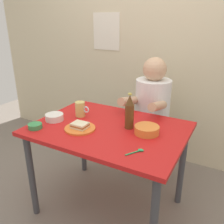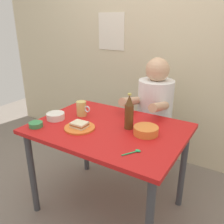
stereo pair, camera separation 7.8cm
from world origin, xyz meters
name	(u,v)px [view 1 (the left image)]	position (x,y,z in m)	size (l,w,h in m)	color
ground_plane	(109,206)	(0.00, 0.00, 0.00)	(6.00, 6.00, 0.00)	slate
wall_back	(160,38)	(0.00, 1.05, 1.30)	(4.40, 0.09, 2.60)	beige
dining_table	(109,138)	(0.00, 0.00, 0.65)	(1.10, 0.80, 0.74)	red
stool	(150,142)	(0.11, 0.63, 0.35)	(0.34, 0.34, 0.45)	#4C4C51
person_seated	(152,102)	(0.11, 0.62, 0.77)	(0.33, 0.56, 0.72)	white
plate_orange	(80,128)	(-0.16, -0.13, 0.75)	(0.22, 0.22, 0.01)	orange
sandwich	(80,125)	(-0.16, -0.13, 0.77)	(0.11, 0.09, 0.04)	beige
beer_mug	(80,109)	(-0.30, 0.07, 0.80)	(0.13, 0.08, 0.12)	#D1BC66
beer_bottle	(129,113)	(0.14, 0.06, 0.86)	(0.06, 0.06, 0.26)	#593819
dip_bowl_green	(35,126)	(-0.45, -0.28, 0.76)	(0.10, 0.10, 0.03)	#388C4C
soup_bowl_orange	(147,129)	(0.28, 0.03, 0.77)	(0.17, 0.17, 0.05)	orange
rice_bowl_white	(54,117)	(-0.43, -0.09, 0.77)	(0.14, 0.14, 0.05)	silver
spoon	(138,151)	(0.32, -0.22, 0.75)	(0.08, 0.11, 0.01)	#26A559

